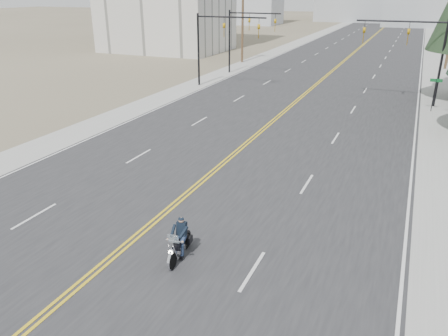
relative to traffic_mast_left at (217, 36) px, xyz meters
name	(u,v)px	position (x,y,z in m)	size (l,w,h in m)	color
ground_plane	(58,304)	(8.98, -32.00, -4.94)	(400.00, 400.00, 0.00)	#776D56
road	(359,48)	(8.98, 38.00, -4.93)	(20.00, 200.00, 0.01)	#303033
sidewalk_left	(292,45)	(-2.52, 38.00, -4.93)	(3.00, 200.00, 0.01)	#A5A5A0
sidewalk_right	(434,52)	(20.48, 38.00, -4.93)	(3.00, 200.00, 0.01)	#A5A5A0
traffic_mast_left	(217,36)	(0.00, 0.00, 0.00)	(7.10, 0.26, 7.00)	black
traffic_mast_right	(417,45)	(17.95, 0.00, 0.00)	(7.10, 0.26, 7.00)	black
traffic_mast_far	(243,30)	(-0.33, 8.00, -0.06)	(6.10, 0.26, 7.00)	black
street_sign	(435,89)	(19.78, -2.00, -3.13)	(0.90, 0.06, 2.62)	black
utility_pole_e	(448,14)	(21.48, 38.00, 0.79)	(2.20, 0.30, 11.00)	brown
utility_pole_left	(243,20)	(-3.52, 16.00, 0.54)	(2.20, 0.30, 10.50)	brown
motorcyclist	(179,240)	(11.25, -28.25, -4.17)	(0.84, 1.95, 1.53)	black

